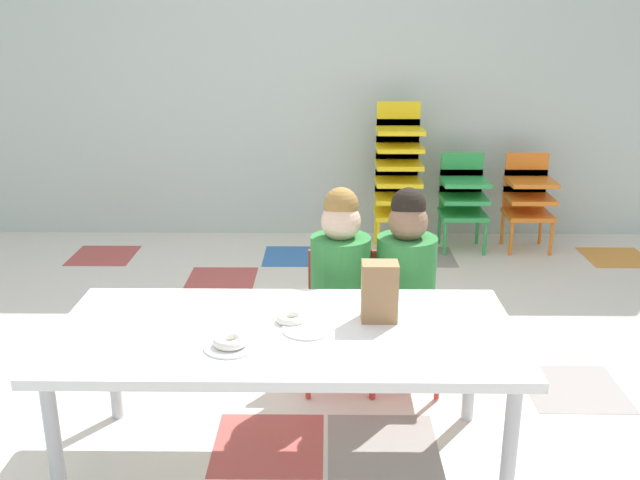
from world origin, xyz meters
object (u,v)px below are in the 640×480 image
(donut_powdered_loose, at_px, (291,318))
(paper_plate_near_edge, at_px, (231,346))
(seated_child_middle_seat, at_px, (406,271))
(donut_powdered_on_plate, at_px, (230,341))
(craft_table, at_px, (286,341))
(kid_chair_green_stack, at_px, (463,195))
(kid_chair_orange_stack, at_px, (528,195))
(seated_child_near_camera, at_px, (340,270))
(paper_plate_center_table, at_px, (308,329))
(kid_chair_yellow_stack, at_px, (398,170))
(paper_bag_brown, at_px, (380,292))

(donut_powdered_loose, bearing_deg, paper_plate_near_edge, -133.12)
(seated_child_middle_seat, bearing_deg, donut_powdered_on_plate, -131.52)
(craft_table, relative_size, kid_chair_green_stack, 2.40)
(seated_child_middle_seat, distance_m, kid_chair_green_stack, 2.08)
(craft_table, height_order, kid_chair_orange_stack, kid_chair_orange_stack)
(craft_table, distance_m, kid_chair_orange_stack, 3.03)
(seated_child_near_camera, bearing_deg, paper_plate_near_edge, -116.80)
(kid_chair_green_stack, xyz_separation_m, paper_plate_near_edge, (-1.29, -2.73, 0.17))
(seated_child_near_camera, height_order, donut_powdered_loose, seated_child_near_camera)
(kid_chair_green_stack, distance_m, donut_powdered_loose, 2.75)
(seated_child_middle_seat, height_order, donut_powdered_on_plate, seated_child_middle_seat)
(paper_plate_near_edge, distance_m, paper_plate_center_table, 0.29)
(kid_chair_yellow_stack, bearing_deg, kid_chair_orange_stack, -0.06)
(seated_child_middle_seat, bearing_deg, kid_chair_orange_stack, 61.24)
(seated_child_middle_seat, xyz_separation_m, paper_bag_brown, (-0.15, -0.52, 0.11))
(craft_table, height_order, seated_child_near_camera, seated_child_near_camera)
(seated_child_near_camera, distance_m, donut_powdered_loose, 0.58)
(donut_powdered_on_plate, bearing_deg, kid_chair_yellow_stack, 73.30)
(seated_child_near_camera, height_order, kid_chair_orange_stack, seated_child_near_camera)
(seated_child_middle_seat, relative_size, paper_plate_near_edge, 5.10)
(craft_table, distance_m, donut_powdered_on_plate, 0.24)
(donut_powdered_loose, bearing_deg, seated_child_middle_seat, 49.11)
(kid_chair_yellow_stack, distance_m, paper_bag_brown, 2.52)
(seated_child_middle_seat, bearing_deg, paper_plate_near_edge, -131.52)
(craft_table, relative_size, kid_chair_yellow_stack, 1.57)
(paper_bag_brown, distance_m, donut_powdered_on_plate, 0.57)
(kid_chair_orange_stack, bearing_deg, paper_plate_center_table, -120.02)
(kid_chair_yellow_stack, relative_size, paper_plate_center_table, 5.78)
(paper_bag_brown, bearing_deg, kid_chair_green_stack, 72.75)
(kid_chair_green_stack, height_order, paper_plate_near_edge, kid_chair_green_stack)
(craft_table, bearing_deg, donut_powdered_on_plate, -140.14)
(kid_chair_green_stack, bearing_deg, paper_bag_brown, -107.25)
(paper_plate_center_table, bearing_deg, donut_powdered_on_plate, -151.54)
(seated_child_near_camera, distance_m, paper_bag_brown, 0.55)
(paper_plate_near_edge, bearing_deg, kid_chair_yellow_stack, 73.30)
(seated_child_middle_seat, xyz_separation_m, paper_plate_center_table, (-0.41, -0.61, 0.01))
(seated_child_middle_seat, xyz_separation_m, donut_powdered_loose, (-0.47, -0.54, 0.02))
(paper_bag_brown, distance_m, paper_plate_center_table, 0.29)
(paper_plate_center_table, distance_m, donut_powdered_on_plate, 0.29)
(paper_plate_center_table, bearing_deg, seated_child_near_camera, 78.40)
(kid_chair_yellow_stack, relative_size, paper_plate_near_edge, 5.78)
(donut_powdered_on_plate, bearing_deg, kid_chair_green_stack, 64.76)
(craft_table, xyz_separation_m, seated_child_near_camera, (0.20, 0.60, 0.04))
(kid_chair_green_stack, distance_m, paper_plate_center_table, 2.79)
(kid_chair_yellow_stack, distance_m, kid_chair_green_stack, 0.50)
(kid_chair_yellow_stack, xyz_separation_m, kid_chair_orange_stack, (0.93, -0.00, -0.18))
(kid_chair_yellow_stack, xyz_separation_m, paper_plate_near_edge, (-0.82, -2.73, -0.01))
(kid_chair_yellow_stack, xyz_separation_m, paper_plate_center_table, (-0.57, -2.59, -0.01))
(seated_child_middle_seat, xyz_separation_m, kid_chair_yellow_stack, (0.15, 1.98, 0.02))
(kid_chair_yellow_stack, relative_size, kid_chair_orange_stack, 1.53)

